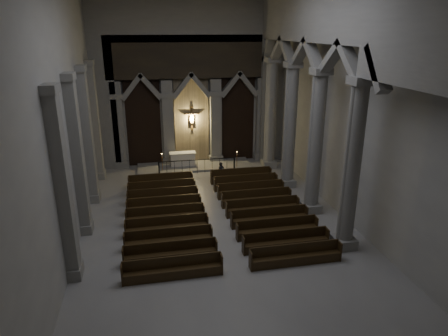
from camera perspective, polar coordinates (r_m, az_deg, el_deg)
name	(u,v)px	position (r m, az deg, el deg)	size (l,w,h in m)	color
room	(220,82)	(18.35, -0.51, 12.12)	(24.00, 24.10, 12.00)	gray
sanctuary_wall	(191,76)	(29.80, -4.75, 12.90)	(14.00, 0.77, 12.00)	gray
right_arcade	(323,72)	(21.28, 13.90, 13.17)	(1.00, 24.00, 12.00)	gray
left_pilasters	(84,148)	(22.46, -19.42, 2.72)	(0.60, 13.00, 8.03)	gray
sanctuary_step	(195,166)	(30.32, -4.21, 0.33)	(8.50, 2.60, 0.15)	gray
altar	(183,159)	(30.15, -5.91, 1.33)	(1.96, 0.78, 0.99)	silver
altar_rail	(197,164)	(28.67, -3.85, 0.58)	(5.54, 0.09, 1.09)	black
candle_stand_left	(163,167)	(29.26, -8.78, 0.10)	(0.24, 0.24, 1.45)	#A96E34
candle_stand_right	(237,164)	(29.69, 1.85, 0.56)	(0.23, 0.23, 1.35)	#A96E34
pews	(215,213)	(22.07, -1.28, -6.47)	(9.58, 10.75, 0.93)	black
worshipper	(221,172)	(27.11, -0.40, -0.58)	(0.50, 0.33, 1.37)	black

